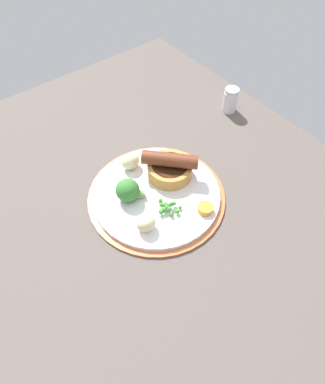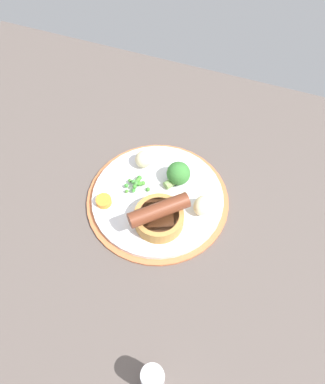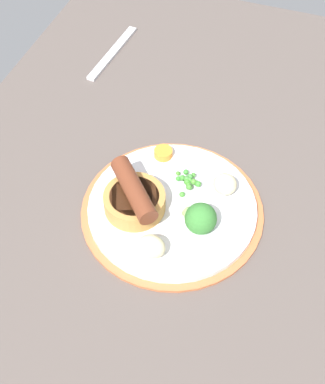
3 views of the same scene
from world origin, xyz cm
name	(u,v)px [view 1 (image 1 of 3)]	position (x,y,z in cm)	size (l,w,h in cm)	color
dining_table	(171,216)	(0.00, 0.00, 1.50)	(110.00, 80.00, 3.00)	#564C47
dinner_plate	(158,194)	(4.71, -0.45, 3.57)	(27.69, 27.69, 1.40)	#CC6B3D
sausage_pudding	(170,167)	(6.88, -5.18, 6.68)	(10.15, 9.83, 5.79)	#BC8442
pea_pile	(168,207)	(0.02, 0.89, 5.43)	(5.07, 4.47, 1.85)	#418339
broccoli_floret_near	(128,190)	(7.11, 4.99, 6.66)	(4.74, 5.49, 4.65)	#387A33
potato_chunk_0	(129,162)	(13.58, 0.40, 6.14)	(3.95, 3.21, 3.49)	beige
potato_chunk_1	(146,223)	(-0.64, 6.56, 6.08)	(3.62, 3.39, 3.36)	beige
carrot_slice_1	(205,208)	(-4.50, -4.71, 5.02)	(3.00, 3.00, 1.23)	orange
salt_shaker	(230,100)	(15.35, -31.29, 6.09)	(3.57, 3.57, 6.25)	silver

